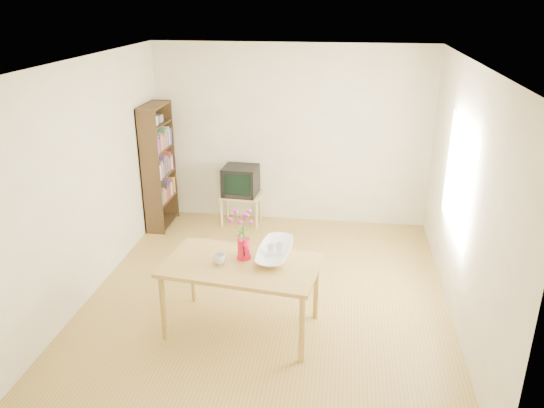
# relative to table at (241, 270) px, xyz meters

# --- Properties ---
(room) EXTENTS (4.50, 4.50, 4.50)m
(room) POSITION_rel_table_xyz_m (0.20, 0.68, 0.63)
(room) COLOR olive
(room) RESTS_ON ground
(table) EXTENTS (1.59, 1.03, 0.75)m
(table) POSITION_rel_table_xyz_m (0.00, 0.00, 0.00)
(table) COLOR #A78139
(table) RESTS_ON ground
(tv_stand) EXTENTS (0.60, 0.45, 0.46)m
(tv_stand) POSITION_rel_table_xyz_m (-0.53, 2.65, -0.29)
(tv_stand) COLOR tan
(tv_stand) RESTS_ON ground
(bookshelf) EXTENTS (0.28, 0.70, 1.80)m
(bookshelf) POSITION_rel_table_xyz_m (-1.68, 2.43, 0.17)
(bookshelf) COLOR black
(bookshelf) RESTS_ON ground
(pitcher) EXTENTS (0.14, 0.22, 0.21)m
(pitcher) POSITION_rel_table_xyz_m (0.00, 0.11, 0.17)
(pitcher) COLOR red
(pitcher) RESTS_ON table
(flowers) EXTENTS (0.24, 0.24, 0.34)m
(flowers) POSITION_rel_table_xyz_m (0.00, 0.11, 0.45)
(flowers) COLOR #B92B8B
(flowers) RESTS_ON pitcher
(mug) EXTENTS (0.14, 0.14, 0.10)m
(mug) POSITION_rel_table_xyz_m (-0.21, -0.04, 0.12)
(mug) COLOR white
(mug) RESTS_ON table
(bowl) EXTENTS (0.52, 0.52, 0.46)m
(bowl) POSITION_rel_table_xyz_m (0.30, 0.22, 0.31)
(bowl) COLOR white
(bowl) RESTS_ON table
(teacup_a) EXTENTS (0.08, 0.08, 0.06)m
(teacup_a) POSITION_rel_table_xyz_m (0.26, 0.22, 0.26)
(teacup_a) COLOR white
(teacup_a) RESTS_ON bowl
(teacup_b) EXTENTS (0.09, 0.09, 0.07)m
(teacup_b) POSITION_rel_table_xyz_m (0.35, 0.24, 0.26)
(teacup_b) COLOR white
(teacup_b) RESTS_ON bowl
(television) EXTENTS (0.51, 0.48, 0.42)m
(television) POSITION_rel_table_xyz_m (-0.53, 2.66, 0.00)
(television) COLOR black
(television) RESTS_ON tv_stand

